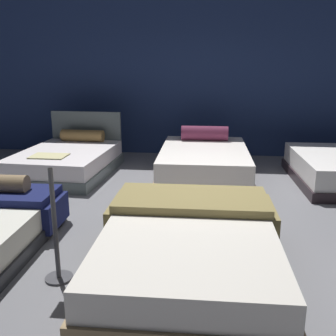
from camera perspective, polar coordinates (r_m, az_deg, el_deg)
The scene contains 6 objects.
ground_plane at distance 4.98m, azimuth 4.44°, elevation -6.45°, with size 18.00×18.00×0.02m, color slate.
showroom_back_wall at distance 7.86m, azimuth 5.67°, elevation 14.59°, with size 18.00×0.06×3.50m, color navy.
bed_1 at distance 3.50m, azimuth 3.07°, elevation -11.78°, with size 1.65×2.11×0.53m.
bed_3 at distance 6.78m, azimuth -14.48°, elevation 1.06°, with size 1.53×2.07×0.94m.
bed_4 at distance 6.30m, azimuth 5.28°, elevation 0.75°, with size 1.47×2.17×0.75m.
price_sign at distance 3.46m, azimuth -16.16°, elevation -9.16°, with size 0.28×0.24×1.11m.
Camera 1 is at (0.15, -4.63, 1.83)m, focal length 41.64 mm.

